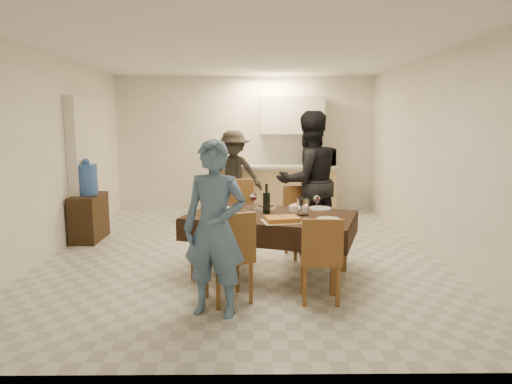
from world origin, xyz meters
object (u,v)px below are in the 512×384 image
wine_bottle (266,199)px  person_far (308,182)px  water_jug (87,179)px  person_kitchen (234,174)px  dining_table (271,217)px  microwave (320,157)px  console (89,217)px  savoury_tart (282,219)px  water_pitcher (303,207)px  person_near (215,229)px

wine_bottle → person_far: (0.60, 1.00, 0.06)m
water_jug → person_kitchen: (2.08, 1.57, -0.11)m
dining_table → microwave: microwave is taller
console → person_far: bearing=-9.6°
person_kitchen → dining_table: bearing=-80.2°
console → savoury_tart: 3.38m
dining_table → console: size_ratio=2.80×
dining_table → water_pitcher: bearing=10.1°
console → wine_bottle: bearing=-30.8°
savoury_tart → microwave: 4.11m
microwave → person_near: bearing=70.7°
person_near → person_kitchen: (0.01, 4.20, -0.01)m
savoury_tart → person_near: bearing=-134.1°
water_pitcher → person_kitchen: 3.32m
wine_bottle → person_near: 1.21m
water_jug → person_kitchen: size_ratio=0.28×
person_near → person_kitchen: size_ratio=1.01×
dining_table → microwave: size_ratio=3.59×
dining_table → microwave: (1.08, 3.60, 0.39)m
microwave → person_far: bearing=78.4°
savoury_tart → person_kitchen: 3.59m
savoury_tart → dining_table: bearing=104.7°
wine_bottle → microwave: size_ratio=0.60×
water_jug → person_far: 3.22m
water_pitcher → person_near: person_near is taller
water_pitcher → microwave: size_ratio=0.34×
water_jug → water_pitcher: water_jug is taller
person_far → water_pitcher: bearing=58.3°
person_far → console: bearing=-31.0°
water_pitcher → person_far: person_far is taller
person_kitchen → water_jug: bearing=-143.0°
wine_bottle → person_kitchen: size_ratio=0.22×
wine_bottle → water_pitcher: 0.42m
water_jug → person_near: person_near is taller
dining_table → wine_bottle: bearing=153.3°
water_pitcher → wine_bottle: bearing=166.0°
water_jug → console: bearing=90.0°
water_jug → microwave: size_ratio=0.78×
console → savoury_tart: savoury_tart is taller
water_pitcher → person_kitchen: (-0.89, 3.20, -0.02)m
console → water_jug: bearing=-90.0°
water_pitcher → microwave: (0.73, 3.65, 0.26)m
wine_bottle → water_pitcher: (0.40, -0.10, -0.07)m
savoury_tart → person_kitchen: (-0.64, 3.53, 0.05)m
microwave → person_kitchen: person_kitchen is taller
person_kitchen → person_far: bearing=-62.5°
wine_bottle → console: bearing=149.2°
water_jug → person_near: (2.07, -2.63, -0.10)m
console → water_pitcher: (2.97, -1.63, 0.47)m
savoury_tart → microwave: microwave is taller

